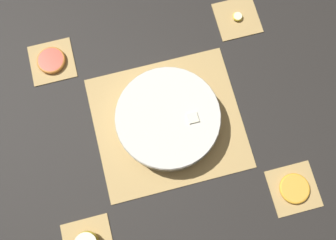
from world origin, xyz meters
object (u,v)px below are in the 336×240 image
object	(u,v)px
fruit_salad_bowl	(168,119)
orange_slice_whole	(295,188)
grapefruit_slice	(51,60)
banana_coin_single	(238,17)

from	to	relation	value
fruit_salad_bowl	orange_slice_whole	world-z (taller)	fruit_salad_bowl
fruit_salad_bowl	grapefruit_slice	world-z (taller)	fruit_salad_bowl
banana_coin_single	grapefruit_slice	bearing A→B (deg)	180.00
banana_coin_single	orange_slice_whole	bearing A→B (deg)	-90.00
banana_coin_single	grapefruit_slice	xyz separation A→B (m)	(-0.56, 0.00, 0.00)
orange_slice_whole	grapefruit_slice	size ratio (longest dim) A/B	0.99
orange_slice_whole	banana_coin_single	world-z (taller)	orange_slice_whole
fruit_salad_bowl	grapefruit_slice	size ratio (longest dim) A/B	3.41
grapefruit_slice	orange_slice_whole	bearing A→B (deg)	-42.87
fruit_salad_bowl	banana_coin_single	bearing A→B (deg)	42.83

